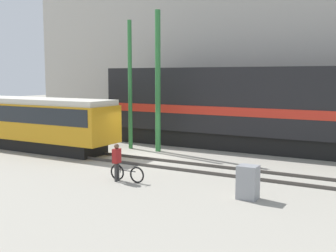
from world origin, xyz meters
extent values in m
plane|color=#9E998C|center=(0.00, 0.00, 0.00)|extent=(120.00, 120.00, 0.00)
cube|color=#47423D|center=(0.00, -2.02, 0.07)|extent=(60.00, 0.07, 0.14)
cube|color=#47423D|center=(0.00, -0.59, 0.07)|extent=(60.00, 0.07, 0.14)
cube|color=#47423D|center=(0.00, 4.25, 0.07)|extent=(60.00, 0.07, 0.14)
cube|color=#47423D|center=(0.00, 5.69, 0.07)|extent=(60.00, 0.07, 0.14)
cube|color=#B7B2A8|center=(0.00, 11.75, 6.17)|extent=(32.59, 6.00, 12.33)
cube|color=black|center=(4.60, 4.97, 0.50)|extent=(17.86, 2.55, 1.00)
cube|color=black|center=(4.60, 4.97, 2.91)|extent=(19.42, 3.00, 3.82)
cube|color=red|center=(4.60, 4.97, 2.34)|extent=(19.03, 3.04, 0.50)
cube|color=black|center=(-7.82, -1.31, 0.35)|extent=(11.13, 2.00, 0.70)
cube|color=orange|center=(-7.82, -1.31, 1.72)|extent=(12.65, 2.50, 2.03)
cube|color=#1E2328|center=(-7.82, -1.31, 2.18)|extent=(12.14, 2.54, 0.90)
cube|color=beige|center=(-7.82, -1.31, 2.88)|extent=(12.40, 2.38, 0.30)
torus|color=black|center=(2.72, -4.82, 0.34)|extent=(0.67, 0.08, 0.67)
torus|color=black|center=(1.74, -4.83, 0.34)|extent=(0.67, 0.08, 0.67)
cylinder|color=black|center=(2.23, -4.82, 0.45)|extent=(0.83, 0.05, 0.04)
cylinder|color=black|center=(1.89, -4.83, 0.49)|extent=(0.03, 0.03, 0.30)
cylinder|color=#262626|center=(2.72, -4.82, 0.72)|extent=(0.03, 0.44, 0.02)
cylinder|color=#333333|center=(1.83, -4.90, 0.38)|extent=(0.11, 0.11, 0.77)
cylinder|color=#333333|center=(1.84, -5.06, 0.38)|extent=(0.11, 0.11, 0.77)
cube|color=maroon|center=(1.83, -4.98, 1.06)|extent=(0.22, 0.36, 0.59)
sphere|color=brown|center=(1.83, -4.98, 1.46)|extent=(0.21, 0.21, 0.21)
cylinder|color=#2D7238|center=(-2.22, 1.83, 3.77)|extent=(0.24, 0.24, 7.55)
cylinder|color=#2D7238|center=(-0.30, 1.83, 3.99)|extent=(0.30, 0.30, 7.98)
cube|color=gray|center=(7.36, -4.69, 0.60)|extent=(0.70, 0.60, 1.20)
camera|label=1|loc=(12.12, -18.67, 4.33)|focal=45.00mm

